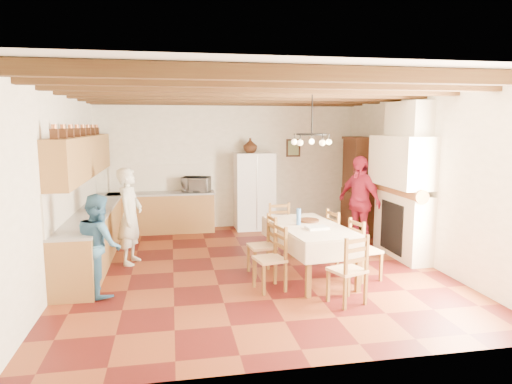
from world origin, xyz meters
The scene contains 31 objects.
floor centered at (0.00, 0.00, -0.01)m, with size 6.00×6.50×0.02m, color #47100D.
ceiling centered at (0.00, 0.00, 3.01)m, with size 6.00×6.50×0.02m, color silver.
wall_back centered at (0.00, 3.26, 1.50)m, with size 6.00×0.02×3.00m, color beige.
wall_front centered at (0.00, -3.26, 1.50)m, with size 6.00×0.02×3.00m, color beige.
wall_left centered at (-3.01, 0.00, 1.50)m, with size 0.02×6.50×3.00m, color beige.
wall_right centered at (3.01, 0.00, 1.50)m, with size 0.02×6.50×3.00m, color beige.
ceiling_beams centered at (0.00, 0.00, 2.91)m, with size 6.00×6.30×0.16m, color #3A1E10, non-canonical shape.
lower_cabinets_left centered at (-2.70, 1.05, 0.43)m, with size 0.60×4.30×0.86m, color brown.
lower_cabinets_back centered at (-1.55, 2.95, 0.43)m, with size 2.30×0.60×0.86m, color brown.
countertop_left centered at (-2.70, 1.05, 0.88)m, with size 0.62×4.30×0.04m, color gray.
countertop_back centered at (-1.55, 2.95, 0.88)m, with size 2.34×0.62×0.04m, color gray.
backsplash_left centered at (-2.98, 1.05, 1.20)m, with size 0.03×4.30×0.60m, color silver.
backsplash_back centered at (-1.55, 3.23, 1.20)m, with size 2.30×0.03×0.60m, color silver.
upper_cabinets centered at (-2.83, 1.05, 1.85)m, with size 0.35×4.20×0.70m, color brown.
fireplace centered at (2.72, 0.20, 1.40)m, with size 0.56×1.60×2.80m, color beige, non-canonical shape.
wall_picture centered at (1.55, 3.23, 1.85)m, with size 0.34×0.03×0.42m, color #2F1E15.
refrigerator centered at (0.55, 2.96, 0.88)m, with size 0.88×0.72×1.76m, color white.
hutch centered at (2.75, 2.15, 1.07)m, with size 0.49×1.17×2.13m, color #36190E, non-canonical shape.
dining_table centered at (0.80, -0.58, 0.74)m, with size 1.18×1.99×0.83m.
chandelier centered at (0.80, -0.58, 2.25)m, with size 0.47×0.47×0.03m, color black.
chair_left_near centered at (0.05, -1.05, 0.48)m, with size 0.42×0.40×0.96m, color brown, non-canonical shape.
chair_left_far centered at (0.08, -0.34, 0.48)m, with size 0.42×0.40×0.96m, color brown, non-canonical shape.
chair_right_near centered at (1.61, -0.86, 0.48)m, with size 0.42×0.40×0.96m, color brown, non-canonical shape.
chair_right_far centered at (1.52, -0.08, 0.48)m, with size 0.42×0.40×0.96m, color brown, non-canonical shape.
chair_end_near centered at (0.97, -1.74, 0.48)m, with size 0.42×0.40×0.96m, color brown, non-canonical shape.
chair_end_far centered at (0.64, 0.64, 0.48)m, with size 0.42×0.40×0.96m, color brown, non-canonical shape.
person_man centered at (-2.04, 0.66, 0.84)m, with size 0.61×0.40×1.68m, color beige.
person_woman_blue centered at (-2.35, -0.77, 0.72)m, with size 0.70×0.55×1.44m, color teal.
person_woman_red centered at (2.30, 1.01, 0.90)m, with size 1.05×0.44×1.80m, color #C7274A.
microwave centered at (-0.78, 2.95, 1.07)m, with size 0.60×0.41×0.33m, color silver.
fridge_vase centered at (0.46, 2.96, 1.93)m, with size 0.32×0.32×0.33m, color #36190E.
Camera 1 is at (-1.32, -7.31, 2.39)m, focal length 32.00 mm.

